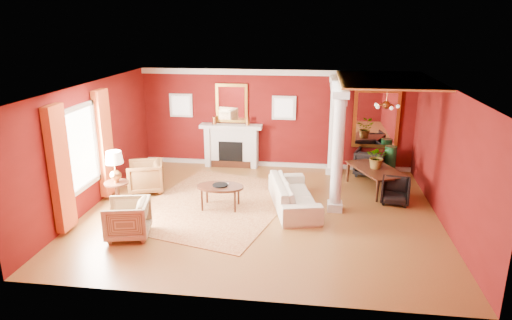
# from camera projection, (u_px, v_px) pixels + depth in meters

# --- Properties ---
(ground) EXTENTS (8.00, 8.00, 0.00)m
(ground) POSITION_uv_depth(u_px,v_px,m) (261.00, 212.00, 10.59)
(ground) COLOR brown
(ground) RESTS_ON ground
(room_shell) EXTENTS (8.04, 7.04, 2.92)m
(room_shell) POSITION_uv_depth(u_px,v_px,m) (261.00, 127.00, 10.00)
(room_shell) COLOR #600E0D
(room_shell) RESTS_ON ground
(fireplace) EXTENTS (1.85, 0.42, 1.29)m
(fireplace) POSITION_uv_depth(u_px,v_px,m) (231.00, 145.00, 13.71)
(fireplace) COLOR silver
(fireplace) RESTS_ON ground
(overmantel_mirror) EXTENTS (0.95, 0.07, 1.15)m
(overmantel_mirror) POSITION_uv_depth(u_px,v_px,m) (232.00, 103.00, 13.47)
(overmantel_mirror) COLOR gold
(overmantel_mirror) RESTS_ON fireplace
(flank_window_left) EXTENTS (0.70, 0.07, 0.70)m
(flank_window_left) POSITION_uv_depth(u_px,v_px,m) (181.00, 105.00, 13.70)
(flank_window_left) COLOR silver
(flank_window_left) RESTS_ON room_shell
(flank_window_right) EXTENTS (0.70, 0.07, 0.70)m
(flank_window_right) POSITION_uv_depth(u_px,v_px,m) (284.00, 108.00, 13.31)
(flank_window_right) COLOR silver
(flank_window_right) RESTS_ON room_shell
(left_window) EXTENTS (0.21, 2.55, 2.60)m
(left_window) POSITION_uv_depth(u_px,v_px,m) (83.00, 154.00, 10.10)
(left_window) COLOR white
(left_window) RESTS_ON room_shell
(column_front) EXTENTS (0.36, 0.36, 2.80)m
(column_front) POSITION_uv_depth(u_px,v_px,m) (338.00, 152.00, 10.24)
(column_front) COLOR silver
(column_front) RESTS_ON ground
(column_back) EXTENTS (0.36, 0.36, 2.80)m
(column_back) POSITION_uv_depth(u_px,v_px,m) (334.00, 125.00, 12.80)
(column_back) COLOR silver
(column_back) RESTS_ON ground
(header_beam) EXTENTS (0.30, 3.20, 0.32)m
(header_beam) POSITION_uv_depth(u_px,v_px,m) (338.00, 88.00, 11.41)
(header_beam) COLOR silver
(header_beam) RESTS_ON column_front
(amber_ceiling) EXTENTS (2.30, 3.40, 0.04)m
(amber_ceiling) POSITION_uv_depth(u_px,v_px,m) (387.00, 80.00, 11.05)
(amber_ceiling) COLOR #D48C3E
(amber_ceiling) RESTS_ON room_shell
(dining_mirror) EXTENTS (1.30, 0.07, 1.70)m
(dining_mirror) POSITION_uv_depth(u_px,v_px,m) (376.00, 119.00, 13.04)
(dining_mirror) COLOR gold
(dining_mirror) RESTS_ON room_shell
(chandelier) EXTENTS (0.60, 0.62, 0.75)m
(chandelier) POSITION_uv_depth(u_px,v_px,m) (386.00, 105.00, 11.27)
(chandelier) COLOR #B07337
(chandelier) RESTS_ON room_shell
(crown_trim) EXTENTS (8.00, 0.08, 0.16)m
(crown_trim) POSITION_uv_depth(u_px,v_px,m) (276.00, 72.00, 13.04)
(crown_trim) COLOR silver
(crown_trim) RESTS_ON room_shell
(base_trim) EXTENTS (8.00, 0.08, 0.12)m
(base_trim) POSITION_uv_depth(u_px,v_px,m) (275.00, 164.00, 13.85)
(base_trim) COLOR silver
(base_trim) RESTS_ON ground
(rug) EXTENTS (4.14, 4.89, 0.02)m
(rug) POSITION_uv_depth(u_px,v_px,m) (216.00, 204.00, 11.01)
(rug) COLOR maroon
(rug) RESTS_ON ground
(sofa) EXTENTS (1.19, 2.40, 0.90)m
(sofa) POSITION_uv_depth(u_px,v_px,m) (294.00, 190.00, 10.69)
(sofa) COLOR beige
(sofa) RESTS_ON ground
(armchair_leopard) EXTENTS (1.03, 1.06, 0.88)m
(armchair_leopard) POSITION_uv_depth(u_px,v_px,m) (145.00, 175.00, 11.71)
(armchair_leopard) COLOR black
(armchair_leopard) RESTS_ON ground
(armchair_stripe) EXTENTS (0.94, 0.98, 0.86)m
(armchair_stripe) POSITION_uv_depth(u_px,v_px,m) (127.00, 217.00, 9.25)
(armchair_stripe) COLOR tan
(armchair_stripe) RESTS_ON ground
(coffee_table) EXTENTS (1.11, 1.11, 0.56)m
(coffee_table) POSITION_uv_depth(u_px,v_px,m) (220.00, 188.00, 10.65)
(coffee_table) COLOR black
(coffee_table) RESTS_ON ground
(coffee_book) EXTENTS (0.17, 0.02, 0.23)m
(coffee_book) POSITION_uv_depth(u_px,v_px,m) (221.00, 180.00, 10.66)
(coffee_book) COLOR black
(coffee_book) RESTS_ON coffee_table
(side_table) EXTENTS (0.56, 0.56, 1.40)m
(side_table) POSITION_uv_depth(u_px,v_px,m) (115.00, 171.00, 10.51)
(side_table) COLOR black
(side_table) RESTS_ON ground
(dining_table) EXTENTS (1.22, 1.77, 0.93)m
(dining_table) POSITION_uv_depth(u_px,v_px,m) (377.00, 173.00, 11.83)
(dining_table) COLOR black
(dining_table) RESTS_ON ground
(dining_chair_near) EXTENTS (0.76, 0.72, 0.67)m
(dining_chair_near) POSITION_uv_depth(u_px,v_px,m) (396.00, 190.00, 11.00)
(dining_chair_near) COLOR black
(dining_chair_near) RESTS_ON ground
(dining_chair_far) EXTENTS (0.98, 0.94, 0.83)m
(dining_chair_far) POSITION_uv_depth(u_px,v_px,m) (370.00, 161.00, 12.97)
(dining_chair_far) COLOR black
(dining_chair_far) RESTS_ON ground
(green_urn) EXTENTS (0.37, 0.37, 0.88)m
(green_urn) POSITION_uv_depth(u_px,v_px,m) (390.00, 164.00, 12.92)
(green_urn) COLOR #15411E
(green_urn) RESTS_ON ground
(potted_plant) EXTENTS (0.60, 0.65, 0.48)m
(potted_plant) POSITION_uv_depth(u_px,v_px,m) (378.00, 147.00, 11.62)
(potted_plant) COLOR #26591E
(potted_plant) RESTS_ON dining_table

